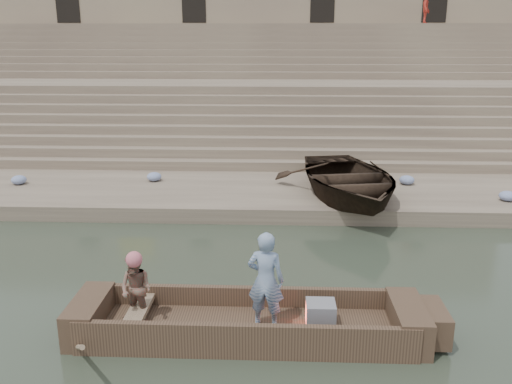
# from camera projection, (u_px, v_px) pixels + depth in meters

# --- Properties ---
(ground) EXTENTS (120.00, 120.00, 0.00)m
(ground) POSITION_uv_depth(u_px,v_px,m) (96.00, 357.00, 8.14)
(ground) COLOR #2B3427
(ground) RESTS_ON ground
(lower_landing) EXTENTS (32.00, 4.00, 0.40)m
(lower_landing) POSITION_uv_depth(u_px,v_px,m) (185.00, 194.00, 15.75)
(lower_landing) COLOR gray
(lower_landing) RESTS_ON ground
(mid_landing) EXTENTS (32.00, 3.00, 2.80)m
(mid_landing) POSITION_uv_depth(u_px,v_px,m) (214.00, 116.00, 22.61)
(mid_landing) COLOR gray
(mid_landing) RESTS_ON ground
(upper_landing) EXTENTS (32.00, 3.00, 5.20)m
(upper_landing) POSITION_uv_depth(u_px,v_px,m) (229.00, 75.00, 28.99)
(upper_landing) COLOR gray
(upper_landing) RESTS_ON ground
(ghat_steps) EXTENTS (32.00, 11.00, 5.20)m
(ghat_steps) POSITION_uv_depth(u_px,v_px,m) (218.00, 102.00, 24.12)
(ghat_steps) COLOR gray
(ghat_steps) RESTS_ON ground
(building_wall) EXTENTS (32.00, 5.07, 11.20)m
(building_wall) POSITION_uv_depth(u_px,v_px,m) (234.00, 18.00, 31.98)
(building_wall) COLOR gray
(building_wall) RESTS_ON ground
(main_rowboat) EXTENTS (5.00, 1.30, 0.22)m
(main_rowboat) POSITION_uv_depth(u_px,v_px,m) (247.00, 330.00, 8.68)
(main_rowboat) COLOR brown
(main_rowboat) RESTS_ON ground
(rowboat_trim) EXTENTS (6.04, 2.63, 1.81)m
(rowboat_trim) POSITION_uv_depth(u_px,v_px,m) (260.00, 319.00, 8.61)
(rowboat_trim) COLOR brown
(rowboat_trim) RESTS_ON ground
(standing_man) EXTENTS (0.64, 0.48, 1.58)m
(standing_man) POSITION_uv_depth(u_px,v_px,m) (266.00, 280.00, 8.37)
(standing_man) COLOR navy
(standing_man) RESTS_ON main_rowboat
(rowing_man) EXTENTS (0.67, 0.60, 1.14)m
(rowing_man) POSITION_uv_depth(u_px,v_px,m) (136.00, 289.00, 8.57)
(rowing_man) COLOR #257158
(rowing_man) RESTS_ON main_rowboat
(television) EXTENTS (0.46, 0.42, 0.40)m
(television) POSITION_uv_depth(u_px,v_px,m) (320.00, 314.00, 8.55)
(television) COLOR slate
(television) RESTS_ON main_rowboat
(beached_rowboat) EXTENTS (4.27, 5.41, 1.01)m
(beached_rowboat) POSITION_uv_depth(u_px,v_px,m) (348.00, 179.00, 14.66)
(beached_rowboat) COLOR #2D2116
(beached_rowboat) RESTS_ON lower_landing
(pedestrian) EXTENTS (0.91, 1.18, 1.60)m
(pedestrian) POSITION_uv_depth(u_px,v_px,m) (427.00, 7.00, 26.77)
(pedestrian) COLOR maroon
(pedestrian) RESTS_ON upper_landing
(cloth_bundles) EXTENTS (14.25, 2.07, 0.26)m
(cloth_bundles) POSITION_uv_depth(u_px,v_px,m) (265.00, 183.00, 15.71)
(cloth_bundles) COLOR #3F5999
(cloth_bundles) RESTS_ON lower_landing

